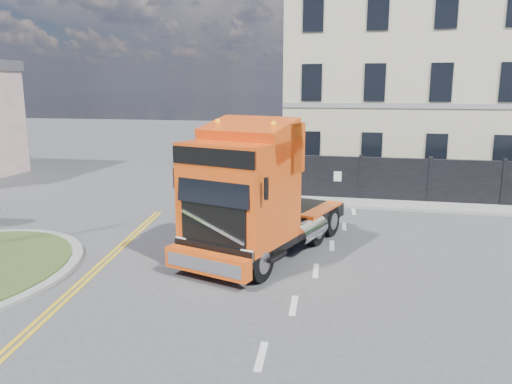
# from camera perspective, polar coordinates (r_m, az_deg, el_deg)

# --- Properties ---
(ground) EXTENTS (120.00, 120.00, 0.00)m
(ground) POSITION_cam_1_polar(r_m,az_deg,el_deg) (15.25, -4.20, -7.60)
(ground) COLOR #424244
(ground) RESTS_ON ground
(hoarding_fence) EXTENTS (18.80, 0.25, 2.00)m
(hoarding_fence) POSITION_cam_1_polar(r_m,az_deg,el_deg) (23.25, 18.09, 1.20)
(hoarding_fence) COLOR black
(hoarding_fence) RESTS_ON ground
(georgian_building) EXTENTS (12.30, 10.30, 12.80)m
(georgian_building) POSITION_cam_1_polar(r_m,az_deg,el_deg) (30.33, 16.27, 12.75)
(georgian_building) COLOR beige
(georgian_building) RESTS_ON ground
(pavement_far) EXTENTS (20.00, 1.60, 0.12)m
(pavement_far) POSITION_cam_1_polar(r_m,az_deg,el_deg) (22.51, 16.76, -1.50)
(pavement_far) COLOR gray
(pavement_far) RESTS_ON ground
(truck) EXTENTS (4.54, 7.27, 4.09)m
(truck) POSITION_cam_1_polar(r_m,az_deg,el_deg) (14.73, -0.47, -0.84)
(truck) COLOR black
(truck) RESTS_ON ground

